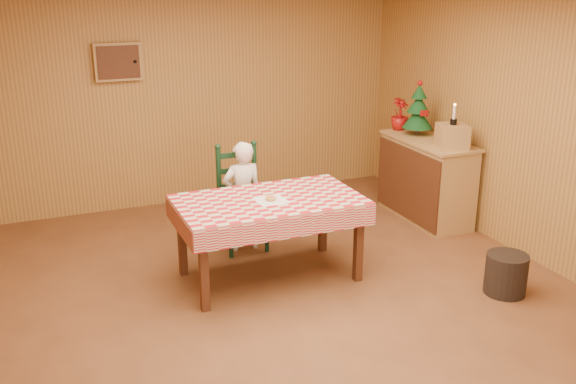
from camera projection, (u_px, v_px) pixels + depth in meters
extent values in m
plane|color=brown|center=(297.00, 305.00, 5.45)|extent=(6.00, 6.00, 0.00)
cube|color=#AB7D3E|center=(197.00, 96.00, 7.66)|extent=(5.00, 0.10, 2.60)
cube|color=#AB7D3E|center=(544.00, 129.00, 5.96)|extent=(0.10, 6.00, 2.60)
cube|color=tan|center=(118.00, 62.00, 7.13)|extent=(0.52, 0.08, 0.42)
cube|color=#4F2815|center=(119.00, 62.00, 7.09)|extent=(0.46, 0.02, 0.36)
sphere|color=black|center=(135.00, 62.00, 7.14)|extent=(0.04, 0.04, 0.04)
cube|color=#4F2815|center=(269.00, 204.00, 5.72)|extent=(1.60, 0.90, 0.06)
cube|color=#4F2815|center=(204.00, 272.00, 5.26)|extent=(0.07, 0.07, 0.69)
cube|color=#4F2815|center=(358.00, 245.00, 5.79)|extent=(0.07, 0.07, 0.69)
cube|color=#4F2815|center=(182.00, 240.00, 5.90)|extent=(0.07, 0.07, 0.69)
cube|color=#4F2815|center=(323.00, 218.00, 6.43)|extent=(0.07, 0.07, 0.69)
cube|color=red|center=(269.00, 200.00, 5.71)|extent=(1.64, 0.94, 0.02)
cube|color=red|center=(289.00, 228.00, 5.33)|extent=(1.64, 0.02, 0.18)
cube|color=red|center=(251.00, 195.00, 6.15)|extent=(1.64, 0.02, 0.18)
cube|color=#345D2A|center=(179.00, 223.00, 5.44)|extent=(0.02, 0.94, 0.18)
cube|color=#345D2A|center=(350.00, 199.00, 6.05)|extent=(0.02, 0.94, 0.18)
cube|color=black|center=(243.00, 209.00, 6.45)|extent=(0.44, 0.40, 0.04)
cylinder|color=black|center=(231.00, 238.00, 6.31)|extent=(0.04, 0.04, 0.41)
cylinder|color=black|center=(267.00, 232.00, 6.45)|extent=(0.04, 0.04, 0.41)
cylinder|color=black|center=(221.00, 226.00, 6.60)|extent=(0.04, 0.04, 0.41)
cylinder|color=black|center=(255.00, 221.00, 6.74)|extent=(0.04, 0.04, 0.41)
cylinder|color=black|center=(219.00, 176.00, 6.43)|extent=(0.05, 0.05, 0.60)
sphere|color=black|center=(218.00, 147.00, 6.34)|extent=(0.06, 0.06, 0.06)
cylinder|color=black|center=(254.00, 172.00, 6.57)|extent=(0.05, 0.05, 0.60)
sphere|color=black|center=(254.00, 143.00, 6.48)|extent=(0.06, 0.06, 0.06)
cube|color=black|center=(237.00, 185.00, 6.54)|extent=(0.38, 0.03, 0.05)
cube|color=black|center=(237.00, 170.00, 6.49)|extent=(0.38, 0.03, 0.05)
cube|color=black|center=(236.00, 155.00, 6.44)|extent=(0.38, 0.03, 0.05)
imported|color=white|center=(243.00, 196.00, 6.41)|extent=(0.41, 0.27, 1.12)
cube|color=white|center=(271.00, 200.00, 5.66)|extent=(0.27, 0.27, 0.00)
torus|color=#D3924B|center=(271.00, 198.00, 5.66)|extent=(0.12, 0.12, 0.03)
cube|color=tan|center=(426.00, 180.00, 7.28)|extent=(0.50, 1.20, 0.90)
cube|color=tan|center=(429.00, 141.00, 7.14)|extent=(0.54, 1.24, 0.03)
cube|color=#4F2815|center=(407.00, 183.00, 7.19)|extent=(0.02, 1.20, 0.80)
cube|color=tan|center=(452.00, 136.00, 6.74)|extent=(0.38, 0.38, 0.25)
cylinder|color=#4F2815|center=(417.00, 131.00, 7.34)|extent=(0.04, 0.04, 0.08)
cone|color=#0C3817|center=(418.00, 117.00, 7.29)|extent=(0.34, 0.34, 0.24)
cone|color=#0C3817|center=(419.00, 103.00, 7.24)|extent=(0.26, 0.26, 0.20)
cone|color=#0C3817|center=(419.00, 91.00, 7.19)|extent=(0.18, 0.18, 0.16)
sphere|color=#9B0F0E|center=(420.00, 83.00, 7.16)|extent=(0.06, 0.06, 0.06)
cube|color=#9B0F0E|center=(424.00, 113.00, 7.12)|extent=(0.10, 0.02, 0.06)
sphere|color=#9B0F0E|center=(427.00, 115.00, 7.25)|extent=(0.04, 0.04, 0.04)
sphere|color=#9B0F0E|center=(411.00, 108.00, 7.27)|extent=(0.04, 0.04, 0.04)
sphere|color=#9B0F0E|center=(417.00, 98.00, 7.32)|extent=(0.04, 0.04, 0.04)
imported|color=#9B0F0E|center=(400.00, 114.00, 7.53)|extent=(0.25, 0.25, 0.37)
cylinder|color=black|center=(453.00, 122.00, 6.69)|extent=(0.07, 0.07, 0.06)
cylinder|color=white|center=(454.00, 112.00, 6.66)|extent=(0.03, 0.03, 0.14)
sphere|color=orange|center=(455.00, 104.00, 6.63)|extent=(0.02, 0.02, 0.02)
cylinder|color=black|center=(506.00, 274.00, 5.60)|extent=(0.42, 0.42, 0.36)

